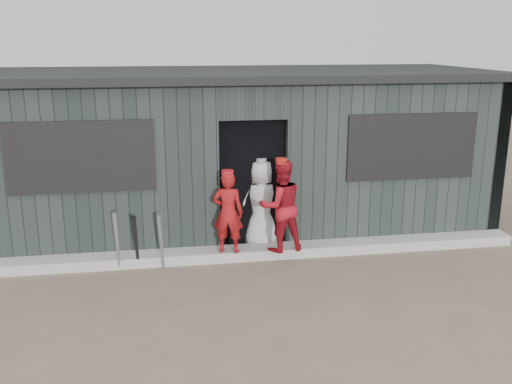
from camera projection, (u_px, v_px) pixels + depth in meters
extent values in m
plane|color=brown|center=(281.00, 314.00, 6.68)|extent=(80.00, 80.00, 0.00)
cube|color=#A6A6A1|center=(256.00, 252.00, 8.40)|extent=(8.00, 0.36, 0.15)
cone|color=gray|center=(117.00, 242.00, 7.79)|extent=(0.09, 0.20, 0.87)
cone|color=gray|center=(161.00, 242.00, 7.85)|extent=(0.12, 0.18, 0.82)
cone|color=black|center=(136.00, 242.00, 7.84)|extent=(0.10, 0.23, 0.81)
imported|color=maroon|center=(228.00, 213.00, 8.05)|extent=(0.49, 0.38, 1.18)
imported|color=maroon|center=(281.00, 206.00, 8.11)|extent=(0.72, 0.60, 1.33)
imported|color=#BBBBBB|center=(261.00, 204.00, 8.61)|extent=(0.70, 0.47, 1.39)
cube|color=black|center=(240.00, 155.00, 9.70)|extent=(7.60, 2.70, 2.20)
cube|color=#28302E|center=(95.00, 176.00, 8.00)|extent=(3.50, 0.20, 2.50)
cube|color=#2C3532|center=(398.00, 165.00, 8.71)|extent=(3.50, 0.20, 2.50)
cube|color=#29302E|center=(253.00, 102.00, 8.10)|extent=(1.00, 0.20, 0.50)
cube|color=#29312E|center=(453.00, 145.00, 10.30)|extent=(0.20, 3.00, 2.50)
cube|color=#29312E|center=(230.00, 138.00, 11.03)|extent=(8.00, 0.20, 2.50)
cube|color=black|center=(239.00, 74.00, 9.35)|extent=(8.30, 3.30, 0.12)
cube|color=black|center=(81.00, 157.00, 7.79)|extent=(2.00, 0.04, 1.00)
cube|color=black|center=(412.00, 147.00, 8.54)|extent=(2.00, 0.04, 1.00)
cube|color=black|center=(237.00, 158.00, 8.71)|extent=(0.21, 0.21, 0.87)
cube|color=black|center=(253.00, 161.00, 8.76)|extent=(0.18, 0.15, 0.77)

